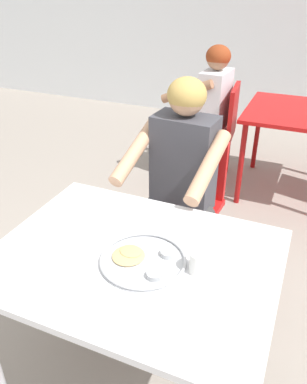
{
  "coord_description": "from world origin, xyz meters",
  "views": [
    {
      "loc": [
        0.55,
        -0.97,
        1.69
      ],
      "look_at": [
        -0.01,
        0.33,
        0.88
      ],
      "focal_mm": 35.78,
      "sensor_mm": 36.0,
      "label": 1
    }
  ],
  "objects_px": {
    "drinking_cup": "(199,262)",
    "chair_foreground": "(190,197)",
    "chair_red_left": "(218,128)",
    "patron_background": "(204,102)",
    "table_foreground": "(134,270)",
    "thali_tray": "(143,260)",
    "diner_foreground": "(177,174)",
    "table_background_red": "(298,121)"
  },
  "relations": [
    {
      "from": "drinking_cup",
      "to": "diner_foreground",
      "type": "xyz_separation_m",
      "value": [
        -0.34,
        0.7,
        -0.04
      ]
    },
    {
      "from": "drinking_cup",
      "to": "table_background_red",
      "type": "bearing_deg",
      "value": 85.13
    },
    {
      "from": "table_foreground",
      "to": "drinking_cup",
      "type": "relative_size",
      "value": 12.67
    },
    {
      "from": "table_foreground",
      "to": "diner_foreground",
      "type": "xyz_separation_m",
      "value": [
        -0.08,
        0.71,
        0.08
      ]
    },
    {
      "from": "table_foreground",
      "to": "chair_red_left",
      "type": "distance_m",
      "value": 2.14
    },
    {
      "from": "thali_tray",
      "to": "chair_red_left",
      "type": "bearing_deg",
      "value": 96.71
    },
    {
      "from": "thali_tray",
      "to": "diner_foreground",
      "type": "distance_m",
      "value": 0.74
    },
    {
      "from": "diner_foreground",
      "to": "drinking_cup",
      "type": "bearing_deg",
      "value": -64.21
    },
    {
      "from": "patron_background",
      "to": "chair_foreground",
      "type": "bearing_deg",
      "value": -76.83
    },
    {
      "from": "table_background_red",
      "to": "patron_background",
      "type": "distance_m",
      "value": 0.8
    },
    {
      "from": "table_background_red",
      "to": "table_foreground",
      "type": "bearing_deg",
      "value": -101.64
    },
    {
      "from": "chair_foreground",
      "to": "table_background_red",
      "type": "xyz_separation_m",
      "value": [
        0.51,
        1.22,
        0.17
      ]
    },
    {
      "from": "drinking_cup",
      "to": "table_background_red",
      "type": "relative_size",
      "value": 0.1
    },
    {
      "from": "chair_foreground",
      "to": "table_background_red",
      "type": "relative_size",
      "value": 0.96
    },
    {
      "from": "thali_tray",
      "to": "diner_foreground",
      "type": "xyz_separation_m",
      "value": [
        -0.13,
        0.73,
        -0.01
      ]
    },
    {
      "from": "thali_tray",
      "to": "diner_foreground",
      "type": "relative_size",
      "value": 0.27
    },
    {
      "from": "thali_tray",
      "to": "table_background_red",
      "type": "relative_size",
      "value": 0.39
    },
    {
      "from": "diner_foreground",
      "to": "patron_background",
      "type": "height_order",
      "value": "diner_foreground"
    },
    {
      "from": "thali_tray",
      "to": "diner_foreground",
      "type": "bearing_deg",
      "value": 99.84
    },
    {
      "from": "table_background_red",
      "to": "chair_foreground",
      "type": "bearing_deg",
      "value": -112.63
    },
    {
      "from": "chair_red_left",
      "to": "table_foreground",
      "type": "bearing_deg",
      "value": -84.51
    },
    {
      "from": "thali_tray",
      "to": "chair_red_left",
      "type": "distance_m",
      "value": 2.17
    },
    {
      "from": "drinking_cup",
      "to": "chair_red_left",
      "type": "xyz_separation_m",
      "value": [
        -0.46,
        2.11,
        -0.27
      ]
    },
    {
      "from": "table_foreground",
      "to": "chair_foreground",
      "type": "distance_m",
      "value": 0.94
    },
    {
      "from": "diner_foreground",
      "to": "table_background_red",
      "type": "relative_size",
      "value": 1.45
    },
    {
      "from": "chair_red_left",
      "to": "thali_tray",
      "type": "bearing_deg",
      "value": -83.29
    },
    {
      "from": "drinking_cup",
      "to": "chair_red_left",
      "type": "relative_size",
      "value": 0.1
    },
    {
      "from": "table_foreground",
      "to": "drinking_cup",
      "type": "xyz_separation_m",
      "value": [
        0.26,
        0.01,
        0.12
      ]
    },
    {
      "from": "chair_foreground",
      "to": "drinking_cup",
      "type": "bearing_deg",
      "value": -70.44
    },
    {
      "from": "drinking_cup",
      "to": "chair_foreground",
      "type": "height_order",
      "value": "chair_foreground"
    },
    {
      "from": "drinking_cup",
      "to": "patron_background",
      "type": "relative_size",
      "value": 0.07
    },
    {
      "from": "thali_tray",
      "to": "diner_foreground",
      "type": "height_order",
      "value": "diner_foreground"
    },
    {
      "from": "chair_red_left",
      "to": "patron_background",
      "type": "relative_size",
      "value": 0.73
    },
    {
      "from": "chair_red_left",
      "to": "drinking_cup",
      "type": "bearing_deg",
      "value": -77.63
    },
    {
      "from": "drinking_cup",
      "to": "table_foreground",
      "type": "bearing_deg",
      "value": -177.81
    },
    {
      "from": "drinking_cup",
      "to": "patron_background",
      "type": "distance_m",
      "value": 2.22
    },
    {
      "from": "table_foreground",
      "to": "table_background_red",
      "type": "relative_size",
      "value": 1.29
    },
    {
      "from": "diner_foreground",
      "to": "chair_red_left",
      "type": "bearing_deg",
      "value": 95.07
    },
    {
      "from": "chair_red_left",
      "to": "patron_background",
      "type": "xyz_separation_m",
      "value": [
        -0.15,
        0.02,
        0.21
      ]
    },
    {
      "from": "thali_tray",
      "to": "chair_foreground",
      "type": "relative_size",
      "value": 0.4
    },
    {
      "from": "table_foreground",
      "to": "chair_foreground",
      "type": "xyz_separation_m",
      "value": [
        -0.07,
        0.93,
        -0.18
      ]
    },
    {
      "from": "table_foreground",
      "to": "thali_tray",
      "type": "xyz_separation_m",
      "value": [
        0.05,
        -0.02,
        0.09
      ]
    }
  ]
}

